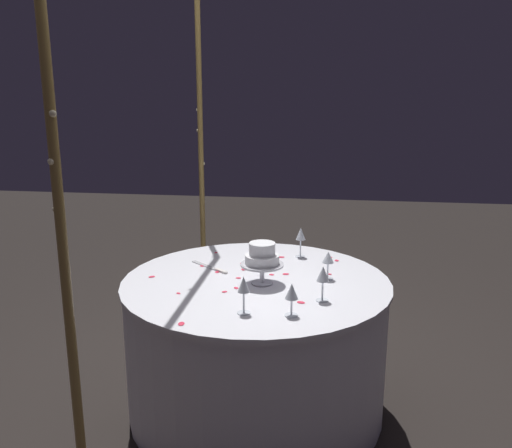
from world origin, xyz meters
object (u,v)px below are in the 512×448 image
(tiered_cake, at_px, (262,257))
(cake_knife, at_px, (212,268))
(wine_glass_1, at_px, (328,259))
(wine_glass_3, at_px, (292,293))
(decorative_arch, at_px, (153,119))
(wine_glass_4, at_px, (301,235))
(wine_glass_2, at_px, (323,276))
(wine_glass_0, at_px, (244,287))
(main_table, at_px, (256,344))

(tiered_cake, height_order, cake_knife, tiered_cake)
(wine_glass_1, relative_size, wine_glass_3, 1.00)
(decorative_arch, height_order, wine_glass_4, decorative_arch)
(wine_glass_2, relative_size, wine_glass_4, 0.95)
(wine_glass_4, bearing_deg, decorative_arch, 120.49)
(tiered_cake, height_order, wine_glass_0, tiered_cake)
(main_table, xyz_separation_m, wine_glass_2, (-0.25, -0.35, 0.49))
(tiered_cake, xyz_separation_m, wine_glass_0, (-0.38, 0.03, -0.02))
(decorative_arch, bearing_deg, wine_glass_0, -129.72)
(tiered_cake, relative_size, wine_glass_0, 1.28)
(tiered_cake, bearing_deg, cake_knife, 56.94)
(tiered_cake, bearing_deg, decorative_arch, 84.08)
(main_table, distance_m, cake_knife, 0.48)
(cake_knife, bearing_deg, wine_glass_1, -97.42)
(wine_glass_0, relative_size, wine_glass_1, 1.14)
(cake_knife, bearing_deg, wine_glass_0, -154.55)
(decorative_arch, bearing_deg, wine_glass_4, -59.51)
(decorative_arch, distance_m, wine_glass_0, 0.98)
(tiered_cake, bearing_deg, wine_glass_2, -121.35)
(wine_glass_2, relative_size, wine_glass_3, 1.14)
(decorative_arch, xyz_separation_m, main_table, (-0.00, -0.52, -1.19))
(main_table, bearing_deg, wine_glass_0, -179.04)
(main_table, distance_m, tiered_cake, 0.51)
(wine_glass_4, relative_size, cake_knife, 0.73)
(main_table, bearing_deg, wine_glass_3, -153.45)
(tiered_cake, distance_m, cake_knife, 0.39)
(wine_glass_2, bearing_deg, wine_glass_0, 119.60)
(wine_glass_1, distance_m, wine_glass_4, 0.41)
(main_table, distance_m, wine_glass_4, 0.69)
(tiered_cake, distance_m, wine_glass_0, 0.38)
(wine_glass_2, height_order, cake_knife, wine_glass_2)
(tiered_cake, relative_size, wine_glass_1, 1.46)
(tiered_cake, distance_m, wine_glass_2, 0.36)
(wine_glass_3, relative_size, wine_glass_4, 0.84)
(wine_glass_0, xyz_separation_m, wine_glass_1, (0.50, -0.36, -0.01))
(wine_glass_1, height_order, wine_glass_4, wine_glass_4)
(cake_knife, bearing_deg, main_table, -118.09)
(wine_glass_0, xyz_separation_m, wine_glass_3, (0.00, -0.21, -0.02))
(wine_glass_1, bearing_deg, cake_knife, 82.58)
(decorative_arch, distance_m, wine_glass_3, 1.12)
(wine_glass_0, bearing_deg, tiered_cake, -4.77)
(decorative_arch, xyz_separation_m, wine_glass_1, (0.06, -0.89, -0.71))
(wine_glass_0, bearing_deg, wine_glass_2, -60.40)
(decorative_arch, height_order, tiered_cake, decorative_arch)
(decorative_arch, height_order, cake_knife, decorative_arch)
(wine_glass_1, xyz_separation_m, wine_glass_2, (-0.31, 0.02, 0.01))
(wine_glass_1, relative_size, wine_glass_4, 0.84)
(wine_glass_3, height_order, wine_glass_4, wine_glass_4)
(wine_glass_1, bearing_deg, wine_glass_3, 162.98)
(decorative_arch, distance_m, tiered_cake, 0.89)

